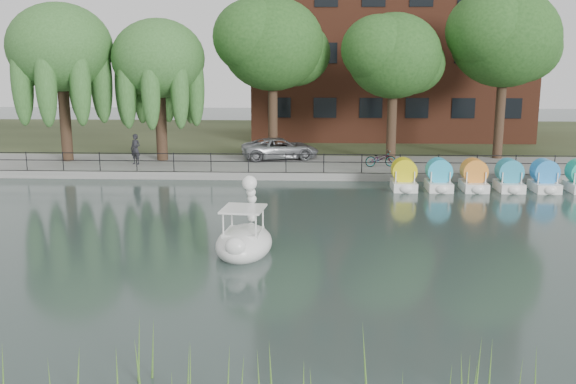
# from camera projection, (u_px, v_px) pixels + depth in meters

# --- Properties ---
(ground_plane) EXTENTS (120.00, 120.00, 0.00)m
(ground_plane) POSITION_uv_depth(u_px,v_px,m) (268.00, 256.00, 21.16)
(ground_plane) COLOR #3D4F4D
(promenade) EXTENTS (40.00, 6.00, 0.40)m
(promenade) POSITION_uv_depth(u_px,v_px,m) (288.00, 167.00, 36.75)
(promenade) COLOR gray
(promenade) RESTS_ON ground_plane
(kerb) EXTENTS (40.00, 0.25, 0.40)m
(kerb) POSITION_uv_depth(u_px,v_px,m) (286.00, 176.00, 33.86)
(kerb) COLOR gray
(kerb) RESTS_ON ground_plane
(land_strip) EXTENTS (60.00, 22.00, 0.36)m
(land_strip) POSITION_uv_depth(u_px,v_px,m) (296.00, 137.00, 50.43)
(land_strip) COLOR #47512D
(land_strip) RESTS_ON ground_plane
(railing) EXTENTS (32.00, 0.05, 1.00)m
(railing) POSITION_uv_depth(u_px,v_px,m) (286.00, 158.00, 33.86)
(railing) COLOR black
(railing) RESTS_ON promenade
(apartment_building) EXTENTS (20.00, 10.07, 18.00)m
(apartment_building) POSITION_uv_depth(u_px,v_px,m) (389.00, 16.00, 48.18)
(apartment_building) COLOR #4C1E16
(apartment_building) RESTS_ON land_strip
(willow_left) EXTENTS (5.88, 5.88, 9.01)m
(willow_left) POSITION_uv_depth(u_px,v_px,m) (60.00, 48.00, 36.37)
(willow_left) COLOR #473323
(willow_left) RESTS_ON promenade
(willow_mid) EXTENTS (5.32, 5.32, 8.15)m
(willow_mid) POSITION_uv_depth(u_px,v_px,m) (158.00, 59.00, 36.77)
(willow_mid) COLOR #473323
(willow_mid) RESTS_ON promenade
(broadleaf_center) EXTENTS (6.00, 6.00, 9.25)m
(broadleaf_center) POSITION_uv_depth(u_px,v_px,m) (272.00, 45.00, 37.30)
(broadleaf_center) COLOR #473323
(broadleaf_center) RESTS_ON promenade
(broadleaf_right) EXTENTS (5.40, 5.40, 8.32)m
(broadleaf_right) POSITION_uv_depth(u_px,v_px,m) (394.00, 57.00, 36.66)
(broadleaf_right) COLOR #473323
(broadleaf_right) RESTS_ON promenade
(broadleaf_far) EXTENTS (6.30, 6.30, 9.71)m
(broadleaf_far) POSITION_uv_depth(u_px,v_px,m) (505.00, 39.00, 37.16)
(broadleaf_far) COLOR #473323
(broadleaf_far) RESTS_ON promenade
(minivan) EXTENTS (3.57, 5.65, 1.45)m
(minivan) POSITION_uv_depth(u_px,v_px,m) (280.00, 147.00, 38.10)
(minivan) COLOR gray
(minivan) RESTS_ON promenade
(bicycle) EXTENTS (0.89, 1.80, 1.00)m
(bicycle) POSITION_uv_depth(u_px,v_px,m) (380.00, 158.00, 35.58)
(bicycle) COLOR gray
(bicycle) RESTS_ON promenade
(pedestrian) EXTENTS (0.85, 0.72, 1.98)m
(pedestrian) POSITION_uv_depth(u_px,v_px,m) (135.00, 147.00, 36.23)
(pedestrian) COLOR black
(pedestrian) RESTS_ON promenade
(swan_boat) EXTENTS (2.14, 3.09, 2.46)m
(swan_boat) POSITION_uv_depth(u_px,v_px,m) (244.00, 237.00, 21.39)
(swan_boat) COLOR white
(swan_boat) RESTS_ON ground_plane
(pedal_boat_row) EXTENTS (9.65, 1.70, 1.40)m
(pedal_boat_row) POSITION_uv_depth(u_px,v_px,m) (491.00, 178.00, 31.24)
(pedal_boat_row) COLOR white
(pedal_boat_row) RESTS_ON ground_plane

